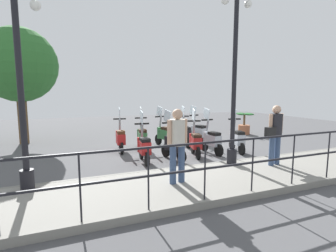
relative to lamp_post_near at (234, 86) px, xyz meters
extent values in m
plane|color=#4C4C4F|center=(2.40, 0.30, -2.24)|extent=(28.00, 28.00, 0.00)
cube|color=gray|center=(-0.80, 0.30, -2.17)|extent=(2.20, 20.00, 0.15)
cube|color=slate|center=(0.25, 0.30, -2.17)|extent=(0.10, 20.00, 0.15)
cube|color=black|center=(-1.80, 0.30, -1.04)|extent=(0.04, 16.00, 0.04)
cube|color=black|center=(-1.80, 0.30, -1.51)|extent=(0.04, 16.00, 0.04)
cylinder|color=black|center=(-1.80, -1.30, -1.57)|extent=(0.03, 0.03, 1.05)
cylinder|color=black|center=(-1.80, -0.23, -1.57)|extent=(0.03, 0.03, 1.05)
cylinder|color=black|center=(-1.80, 0.83, -1.57)|extent=(0.03, 0.03, 1.05)
cylinder|color=black|center=(-1.80, 1.90, -1.57)|extent=(0.03, 0.03, 1.05)
cylinder|color=black|center=(-1.80, 2.97, -1.57)|extent=(0.03, 0.03, 1.05)
cylinder|color=black|center=(-1.80, 4.03, -1.57)|extent=(0.03, 0.03, 1.05)
cylinder|color=black|center=(0.00, 0.00, -1.89)|extent=(0.26, 0.26, 0.40)
cylinder|color=black|center=(0.00, 0.00, 0.19)|extent=(0.12, 0.12, 4.57)
sphere|color=white|center=(0.00, -0.35, 2.08)|extent=(0.20, 0.20, 0.20)
sphere|color=white|center=(0.00, 0.35, 2.08)|extent=(0.20, 0.20, 0.20)
cylinder|color=black|center=(0.00, 4.93, -1.89)|extent=(0.26, 0.26, 0.40)
cylinder|color=black|center=(0.00, 4.93, -0.12)|extent=(0.12, 0.12, 3.95)
sphere|color=white|center=(0.00, 4.58, 1.47)|extent=(0.20, 0.20, 0.20)
cylinder|color=#384C70|center=(-0.53, -1.08, -1.68)|extent=(0.14, 0.14, 0.82)
cylinder|color=#384C70|center=(-0.55, -0.86, -1.68)|extent=(0.14, 0.14, 0.82)
cylinder|color=#232328|center=(-0.54, -0.97, -1.00)|extent=(0.35, 0.35, 0.55)
sphere|color=tan|center=(-0.54, -0.97, -0.61)|extent=(0.22, 0.22, 0.22)
cylinder|color=tan|center=(-0.52, -1.17, -0.98)|extent=(0.09, 0.09, 0.52)
cylinder|color=tan|center=(-0.56, -0.77, -0.98)|extent=(0.09, 0.09, 0.52)
cube|color=black|center=(-0.62, -0.72, -1.17)|extent=(0.17, 0.29, 0.24)
cylinder|color=#384C70|center=(-0.82, 2.10, -1.68)|extent=(0.14, 0.14, 0.82)
cylinder|color=#384C70|center=(-0.79, 1.89, -1.68)|extent=(0.14, 0.14, 0.82)
cylinder|color=beige|center=(-0.81, 1.99, -1.00)|extent=(0.37, 0.37, 0.55)
sphere|color=tan|center=(-0.81, 1.99, -0.61)|extent=(0.22, 0.22, 0.22)
cylinder|color=tan|center=(-0.84, 2.19, -0.98)|extent=(0.09, 0.09, 0.52)
cylinder|color=tan|center=(-0.78, 1.80, -0.98)|extent=(0.09, 0.09, 0.52)
cylinder|color=brown|center=(6.09, 5.64, -1.22)|extent=(0.36, 0.36, 2.04)
sphere|color=#2D6B2D|center=(6.09, 5.64, 0.88)|extent=(2.89, 2.89, 2.89)
cylinder|color=#9E5B3D|center=(4.60, -4.08, -2.02)|extent=(0.56, 0.56, 0.45)
cylinder|color=brown|center=(4.60, -4.08, -1.54)|extent=(0.10, 0.10, 0.50)
ellipsoid|color=#235B28|center=(4.85, -4.08, -1.24)|extent=(0.56, 0.16, 0.10)
ellipsoid|color=#235B28|center=(4.35, -4.08, -1.24)|extent=(0.56, 0.16, 0.10)
ellipsoid|color=#235B28|center=(4.60, -3.83, -1.24)|extent=(0.56, 0.16, 0.10)
ellipsoid|color=#235B28|center=(4.60, -4.33, -1.24)|extent=(0.56, 0.16, 0.10)
ellipsoid|color=#235B28|center=(4.78, -3.90, -1.24)|extent=(0.56, 0.16, 0.10)
ellipsoid|color=#235B28|center=(4.42, -4.26, -1.24)|extent=(0.56, 0.16, 0.10)
cylinder|color=black|center=(1.97, -1.45, -2.04)|extent=(0.41, 0.17, 0.40)
cylinder|color=black|center=(1.16, -1.25, -2.04)|extent=(0.41, 0.17, 0.40)
cube|color=#B7BCC6|center=(1.48, -1.33, -1.76)|extent=(0.65, 0.42, 0.36)
cube|color=#B7BCC6|center=(1.76, -1.40, -1.74)|extent=(0.19, 0.32, 0.44)
cube|color=black|center=(1.42, -1.31, -1.53)|extent=(0.45, 0.35, 0.10)
cylinder|color=gray|center=(1.82, -1.41, -1.39)|extent=(0.19, 0.11, 0.55)
cube|color=black|center=(1.82, -1.41, -1.11)|extent=(0.16, 0.44, 0.05)
cube|color=silver|center=(1.88, -1.43, -0.91)|extent=(0.38, 0.12, 0.42)
cylinder|color=black|center=(2.14, -0.39, -2.04)|extent=(0.40, 0.11, 0.40)
cylinder|color=black|center=(1.31, -0.45, -2.04)|extent=(0.40, 0.11, 0.40)
cube|color=#B7BCC6|center=(1.64, -0.43, -1.76)|extent=(0.62, 0.32, 0.36)
cube|color=#B7BCC6|center=(1.93, -0.41, -1.74)|extent=(0.14, 0.31, 0.44)
cube|color=black|center=(1.57, -0.43, -1.53)|extent=(0.42, 0.29, 0.10)
cylinder|color=gray|center=(1.99, -0.40, -1.39)|extent=(0.19, 0.08, 0.55)
cube|color=black|center=(1.99, -0.40, -1.11)|extent=(0.09, 0.44, 0.05)
cube|color=silver|center=(2.05, -0.40, -0.91)|extent=(0.39, 0.06, 0.42)
cylinder|color=black|center=(2.00, 0.14, -2.04)|extent=(0.41, 0.19, 0.40)
cylinder|color=black|center=(1.20, 0.37, -2.04)|extent=(0.41, 0.19, 0.40)
cube|color=#B21E1E|center=(1.52, 0.28, -1.76)|extent=(0.65, 0.44, 0.36)
cube|color=#B21E1E|center=(1.80, 0.20, -1.74)|extent=(0.20, 0.32, 0.44)
cube|color=black|center=(1.45, 0.30, -1.53)|extent=(0.46, 0.36, 0.10)
cylinder|color=gray|center=(1.86, 0.18, -1.39)|extent=(0.20, 0.12, 0.55)
cube|color=black|center=(1.86, 0.18, -1.11)|extent=(0.18, 0.44, 0.05)
cube|color=silver|center=(1.91, 0.16, -0.91)|extent=(0.38, 0.14, 0.42)
cylinder|color=black|center=(1.91, 1.17, -2.04)|extent=(0.41, 0.16, 0.40)
cylinder|color=black|center=(1.10, 0.99, -2.04)|extent=(0.41, 0.16, 0.40)
cube|color=black|center=(1.42, 1.06, -1.76)|extent=(0.65, 0.40, 0.36)
cube|color=black|center=(1.70, 1.13, -1.74)|extent=(0.18, 0.32, 0.44)
cube|color=#4C2D19|center=(1.35, 1.05, -1.53)|extent=(0.45, 0.34, 0.10)
cylinder|color=gray|center=(1.76, 1.14, -1.39)|extent=(0.19, 0.11, 0.55)
cube|color=black|center=(1.76, 1.14, -1.11)|extent=(0.15, 0.44, 0.05)
cube|color=silver|center=(1.82, 1.15, -0.91)|extent=(0.39, 0.11, 0.42)
cylinder|color=black|center=(1.95, 1.97, -2.04)|extent=(0.41, 0.12, 0.40)
cylinder|color=black|center=(1.13, 2.05, -2.04)|extent=(0.41, 0.12, 0.40)
cube|color=#B21E1E|center=(1.46, 2.02, -1.76)|extent=(0.62, 0.34, 0.36)
cube|color=#B21E1E|center=(1.74, 1.99, -1.74)|extent=(0.15, 0.31, 0.44)
cube|color=black|center=(1.39, 2.03, -1.53)|extent=(0.42, 0.30, 0.10)
cylinder|color=gray|center=(1.80, 1.99, -1.39)|extent=(0.19, 0.09, 0.55)
cube|color=black|center=(1.80, 1.99, -1.11)|extent=(0.10, 0.44, 0.05)
cube|color=silver|center=(1.86, 1.98, -0.91)|extent=(0.39, 0.07, 0.42)
cylinder|color=black|center=(3.81, -0.75, -2.04)|extent=(0.41, 0.18, 0.40)
cylinder|color=black|center=(3.00, -0.95, -2.04)|extent=(0.41, 0.18, 0.40)
cube|color=#B7BCC6|center=(3.32, -0.87, -1.76)|extent=(0.65, 0.42, 0.36)
cube|color=#B7BCC6|center=(3.60, -0.80, -1.74)|extent=(0.19, 0.32, 0.44)
cube|color=black|center=(3.25, -0.89, -1.53)|extent=(0.45, 0.35, 0.10)
cylinder|color=gray|center=(3.66, -0.78, -1.39)|extent=(0.19, 0.11, 0.55)
cube|color=black|center=(3.66, -0.78, -1.11)|extent=(0.17, 0.44, 0.05)
cube|color=silver|center=(3.72, -0.77, -0.91)|extent=(0.38, 0.13, 0.42)
cylinder|color=black|center=(3.60, -0.23, -2.04)|extent=(0.41, 0.15, 0.40)
cylinder|color=black|center=(2.79, -0.09, -2.04)|extent=(0.41, 0.15, 0.40)
cube|color=black|center=(3.11, -0.14, -1.76)|extent=(0.64, 0.38, 0.36)
cube|color=black|center=(3.40, -0.19, -1.74)|extent=(0.17, 0.32, 0.44)
cube|color=black|center=(3.04, -0.13, -1.53)|extent=(0.44, 0.33, 0.10)
cylinder|color=gray|center=(3.46, -0.20, -1.39)|extent=(0.19, 0.10, 0.55)
cube|color=black|center=(3.46, -0.20, -1.11)|extent=(0.14, 0.44, 0.05)
cube|color=silver|center=(3.52, -0.21, -0.91)|extent=(0.39, 0.10, 0.42)
cylinder|color=black|center=(3.85, 0.70, -2.04)|extent=(0.41, 0.16, 0.40)
cylinder|color=black|center=(3.04, 0.53, -2.04)|extent=(0.41, 0.16, 0.40)
cube|color=#2D6B38|center=(3.36, 0.60, -1.76)|extent=(0.65, 0.40, 0.36)
cube|color=#2D6B38|center=(3.64, 0.66, -1.74)|extent=(0.18, 0.32, 0.44)
cube|color=black|center=(3.29, 0.58, -1.53)|extent=(0.45, 0.34, 0.10)
cylinder|color=gray|center=(3.70, 0.67, -1.39)|extent=(0.19, 0.11, 0.55)
cube|color=black|center=(3.70, 0.67, -1.11)|extent=(0.15, 0.44, 0.05)
cube|color=silver|center=(3.76, 0.68, -0.91)|extent=(0.39, 0.11, 0.42)
cylinder|color=black|center=(3.63, 1.49, -2.04)|extent=(0.41, 0.14, 0.40)
cylinder|color=black|center=(2.81, 1.63, -2.04)|extent=(0.41, 0.14, 0.40)
cube|color=#2D6B38|center=(3.14, 1.57, -1.76)|extent=(0.64, 0.37, 0.36)
cube|color=#2D6B38|center=(3.42, 1.53, -1.74)|extent=(0.17, 0.32, 0.44)
cube|color=black|center=(3.07, 1.59, -1.53)|extent=(0.44, 0.32, 0.10)
cylinder|color=gray|center=(3.48, 1.52, -1.39)|extent=(0.19, 0.10, 0.55)
cube|color=black|center=(3.48, 1.52, -1.11)|extent=(0.13, 0.44, 0.05)
cube|color=silver|center=(3.54, 1.51, -0.91)|extent=(0.39, 0.09, 0.42)
cylinder|color=black|center=(3.60, 2.29, -2.04)|extent=(0.41, 0.13, 0.40)
cylinder|color=black|center=(2.77, 2.40, -2.04)|extent=(0.41, 0.13, 0.40)
cube|color=#B21E1E|center=(3.10, 2.36, -1.76)|extent=(0.63, 0.36, 0.36)
cube|color=#B21E1E|center=(3.39, 2.32, -1.74)|extent=(0.16, 0.31, 0.44)
cube|color=#4C2D19|center=(3.03, 2.37, -1.53)|extent=(0.43, 0.31, 0.10)
cylinder|color=gray|center=(3.45, 2.31, -1.39)|extent=(0.19, 0.09, 0.55)
cube|color=black|center=(3.45, 2.31, -1.11)|extent=(0.12, 0.44, 0.05)
cube|color=silver|center=(3.51, 2.30, -0.91)|extent=(0.39, 0.08, 0.42)
camera|label=1|loc=(-5.75, 4.25, -0.14)|focal=28.00mm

